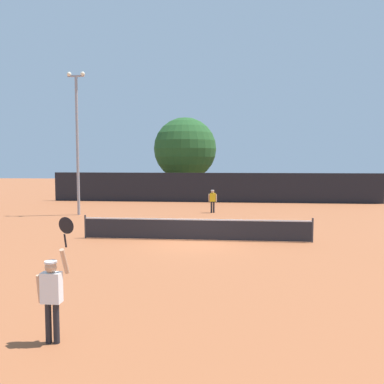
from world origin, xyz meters
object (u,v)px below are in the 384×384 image
at_px(large_tree, 185,149).
at_px(parked_car_mid, 230,189).
at_px(player_serving, 52,289).
at_px(parked_car_near, 183,189).
at_px(light_pole, 77,135).
at_px(tennis_ball, 240,235).
at_px(player_receiving, 213,199).

bearing_deg(large_tree, parked_car_mid, 9.97).
relative_size(player_serving, parked_car_near, 0.58).
bearing_deg(large_tree, light_pole, -111.14).
relative_size(tennis_ball, parked_car_near, 0.02).
relative_size(light_pole, large_tree, 1.19).
bearing_deg(player_receiving, light_pole, 12.33).
xyz_separation_m(player_receiving, parked_car_near, (-3.54, 12.21, -0.17)).
distance_m(player_receiving, light_pole, 9.90).
height_order(player_receiving, tennis_ball, player_receiving).
xyz_separation_m(tennis_ball, parked_car_near, (-5.23, 20.46, 0.74)).
height_order(player_serving, large_tree, large_tree).
distance_m(player_serving, parked_car_near, 32.38).
relative_size(player_receiving, tennis_ball, 22.88).
bearing_deg(player_serving, light_pole, 109.87).
height_order(player_receiving, light_pole, light_pole).
xyz_separation_m(player_serving, tennis_ball, (3.84, 11.88, -1.05)).
distance_m(tennis_ball, large_tree, 21.50).
bearing_deg(parked_car_mid, player_receiving, -101.15).
bearing_deg(parked_car_mid, tennis_ball, -94.59).
bearing_deg(large_tree, parked_car_near, 160.04).
xyz_separation_m(tennis_ball, large_tree, (-5.00, 20.38, 4.68)).
distance_m(large_tree, parked_car_mid, 6.00).
bearing_deg(parked_car_near, light_pole, -113.04).
bearing_deg(tennis_ball, player_receiving, 101.59).
relative_size(tennis_ball, light_pole, 0.01).
height_order(light_pole, parked_car_near, light_pole).
relative_size(large_tree, parked_car_near, 1.82).
relative_size(player_receiving, light_pole, 0.17).
relative_size(tennis_ball, large_tree, 0.01).
bearing_deg(large_tree, player_receiving, -74.75).
height_order(player_serving, tennis_ball, player_serving).
height_order(tennis_ball, parked_car_near, parked_car_near).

